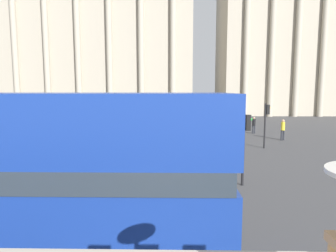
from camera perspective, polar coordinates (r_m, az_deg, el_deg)
The scene contains 9 objects.
plaza_building_left at distance 54.19m, azimuth -12.45°, elevation 14.53°, with size 31.08×11.70×23.30m.
plaza_building_right at distance 60.97m, azimuth 24.56°, elevation 12.92°, with size 30.86×14.49×22.71m.
traffic_light_near at distance 13.75m, azimuth 14.53°, elevation -2.19°, with size 0.42×0.24×3.30m.
traffic_light_mid at distance 23.08m, azimuth 18.21°, elevation 1.31°, with size 0.42×0.24×3.32m.
car_silver at distance 24.93m, azimuth -2.13°, elevation -1.41°, with size 4.20×1.93×1.35m.
pedestrian_yellow at distance 27.35m, azimuth 21.04°, elevation -0.40°, with size 0.32×0.32×1.80m.
pedestrian_red at distance 34.61m, azimuth -8.24°, elevation 1.43°, with size 0.32×0.32×1.80m.
pedestrian_black at distance 30.73m, azimuth 16.03°, elevation 0.36°, with size 0.32×0.32×1.64m.
pedestrian_grey at distance 14.08m, azimuth -25.03°, elevation -7.21°, with size 0.32×0.32×1.77m.
Camera 1 is at (0.32, -2.19, 4.30)m, focal length 32.00 mm.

